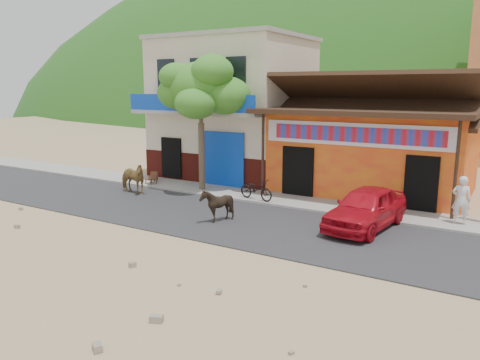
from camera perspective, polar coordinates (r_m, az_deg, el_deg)
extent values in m
plane|color=#9E825B|center=(14.26, -3.26, -7.92)|extent=(120.00, 120.00, 0.00)
cube|color=#28282B|center=(16.27, 1.75, -5.38)|extent=(60.00, 5.00, 0.04)
cube|color=gray|center=(19.28, 6.90, -2.68)|extent=(60.00, 2.00, 0.12)
cube|color=orange|center=(22.01, 16.11, 3.31)|extent=(8.00, 6.00, 3.60)
cube|color=beige|center=(24.88, -0.73, 8.56)|extent=(7.00, 6.00, 7.00)
ellipsoid|color=#194C14|center=(81.76, 26.78, 15.27)|extent=(100.00, 40.00, 24.00)
imported|color=olive|center=(21.23, -13.06, 0.25)|extent=(1.67, 0.85, 1.38)
imported|color=black|center=(16.35, -2.83, -3.06)|extent=(1.39, 1.33, 1.20)
imported|color=red|center=(16.15, 15.10, -3.29)|extent=(2.10, 4.22, 1.38)
imported|color=black|center=(19.21, 1.99, -1.13)|extent=(1.74, 0.89, 0.87)
imported|color=white|center=(17.44, 25.37, -2.20)|extent=(0.64, 0.45, 1.66)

